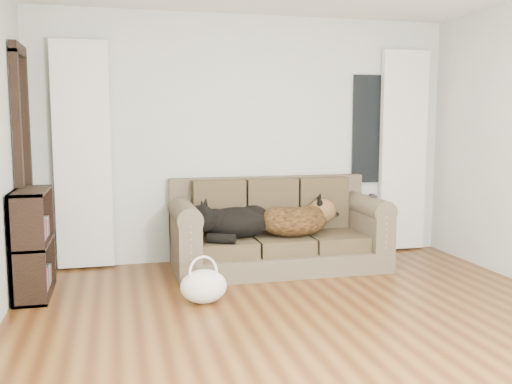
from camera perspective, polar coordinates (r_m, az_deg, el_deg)
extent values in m
plane|color=#47250F|center=(4.03, 7.52, -14.66)|extent=(5.00, 5.00, 0.00)
cube|color=#B4BAB0|center=(6.14, -0.85, 5.34)|extent=(4.50, 0.04, 2.60)
cube|color=silver|center=(5.92, -16.95, 3.51)|extent=(0.55, 0.08, 2.25)
cube|color=silver|center=(6.71, 14.49, 3.98)|extent=(0.55, 0.08, 2.25)
cube|color=black|center=(6.59, 11.66, 6.18)|extent=(0.50, 0.03, 1.20)
cube|color=black|center=(5.61, -22.21, 2.08)|extent=(0.07, 0.60, 2.10)
cube|color=#362E24|center=(5.78, 2.30, -3.27)|extent=(2.12, 0.91, 0.87)
ellipsoid|color=black|center=(5.61, -2.37, -3.26)|extent=(0.73, 0.52, 0.31)
ellipsoid|color=black|center=(5.75, 4.04, -2.93)|extent=(0.73, 0.52, 0.32)
cube|color=black|center=(5.96, 11.60, -0.36)|extent=(0.09, 0.19, 0.02)
ellipsoid|color=beige|center=(4.76, -5.27, -9.16)|extent=(0.39, 0.30, 0.28)
cube|color=black|center=(5.23, -21.43, -4.31)|extent=(0.32, 0.75, 0.92)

